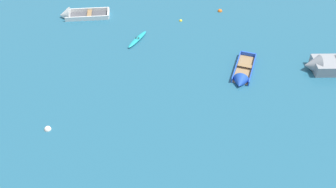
{
  "coord_description": "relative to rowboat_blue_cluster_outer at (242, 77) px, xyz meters",
  "views": [
    {
      "loc": [
        -0.16,
        1.36,
        18.26
      ],
      "look_at": [
        0.0,
        21.58,
        0.15
      ],
      "focal_mm": 40.41,
      "sensor_mm": 36.0,
      "label": 1
    }
  ],
  "objects": [
    {
      "name": "rowboat_blue_cluster_outer",
      "position": [
        0.0,
        0.0,
        0.0
      ],
      "size": [
        2.55,
        4.45,
        1.2
      ],
      "color": "#99754C",
      "rests_on": "ground_plane"
    },
    {
      "name": "mooring_buoy_near_foreground",
      "position": [
        -13.51,
        -5.11,
        -0.18
      ],
      "size": [
        0.46,
        0.46,
        0.46
      ],
      "primitive_type": "sphere",
      "color": "silver",
      "rests_on": "ground_plane"
    },
    {
      "name": "kayak_turquoise_far_right",
      "position": [
        -8.17,
        5.23,
        -0.05
      ],
      "size": [
        1.75,
        2.75,
        0.27
      ],
      "color": "teal",
      "rests_on": "ground_plane"
    },
    {
      "name": "mooring_buoy_midfield",
      "position": [
        -0.51,
        10.18,
        -0.18
      ],
      "size": [
        0.44,
        0.44,
        0.44
      ],
      "primitive_type": "sphere",
      "color": "orange",
      "rests_on": "ground_plane"
    },
    {
      "name": "rowboat_white_far_left",
      "position": [
        -14.36,
        9.23,
        0.02
      ],
      "size": [
        4.68,
        1.98,
        1.49
      ],
      "color": "#4C4C51",
      "rests_on": "ground_plane"
    },
    {
      "name": "mooring_buoy_trailing",
      "position": [
        -4.34,
        8.45,
        -0.18
      ],
      "size": [
        0.3,
        0.3,
        0.3
      ],
      "primitive_type": "sphere",
      "color": "yellow",
      "rests_on": "ground_plane"
    }
  ]
}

